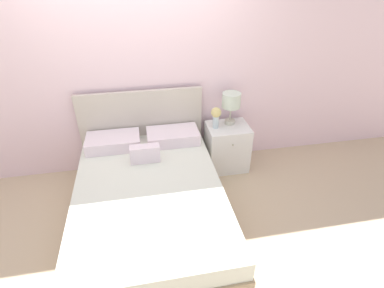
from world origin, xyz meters
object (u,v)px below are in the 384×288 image
flower_vase (216,115)px  table_lamp (231,102)px  nightstand (227,147)px  bed (149,197)px

flower_vase → table_lamp: bearing=19.3°
nightstand → table_lamp: 0.60m
table_lamp → flower_vase: size_ratio=1.53×
nightstand → flower_vase: size_ratio=2.26×
nightstand → flower_vase: flower_vase is taller
bed → flower_vase: bed is taller
table_lamp → flower_vase: bearing=-160.7°
nightstand → flower_vase: 0.49m
bed → table_lamp: 1.49m
bed → nightstand: bearing=34.9°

